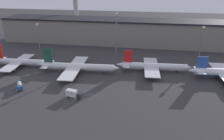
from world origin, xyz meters
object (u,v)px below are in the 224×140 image
object	(u,v)px
service_vehicle_1	(20,86)
airplane_0	(19,62)
service_vehicle_0	(74,94)
control_tower	(75,3)
airplane_2	(154,67)
airplane_1	(77,67)

from	to	relation	value
service_vehicle_1	airplane_0	bearing A→B (deg)	177.18
service_vehicle_0	control_tower	distance (m)	136.70
airplane_2	service_vehicle_1	bearing A→B (deg)	-156.01
airplane_2	service_vehicle_0	distance (m)	50.95
airplane_1	control_tower	world-z (taller)	control_tower
airplane_1	service_vehicle_1	size ratio (longest dim) A/B	6.74
service_vehicle_1	control_tower	xyz separation A→B (m)	(-12.28, 123.73, 27.60)
airplane_1	service_vehicle_1	xyz separation A→B (m)	(-20.68, -25.07, -1.68)
control_tower	service_vehicle_0	bearing A→B (deg)	-72.12
service_vehicle_0	control_tower	bearing A→B (deg)	119.94
airplane_2	service_vehicle_1	distance (m)	71.97
service_vehicle_0	control_tower	size ratio (longest dim) A/B	0.16
airplane_0	airplane_2	xyz separation A→B (m)	(80.78, 5.98, 0.13)
airplane_2	control_tower	world-z (taller)	control_tower
service_vehicle_1	airplane_2	bearing A→B (deg)	82.85
airplane_1	airplane_2	xyz separation A→B (m)	(43.10, 8.22, -0.04)
airplane_0	control_tower	xyz separation A→B (m)	(4.72, 96.42, 26.09)
airplane_0	control_tower	distance (m)	100.00
service_vehicle_0	service_vehicle_1	world-z (taller)	service_vehicle_0
airplane_2	control_tower	distance (m)	121.00
airplane_0	service_vehicle_1	xyz separation A→B (m)	(17.00, -27.32, -1.51)
service_vehicle_0	service_vehicle_1	distance (m)	29.09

